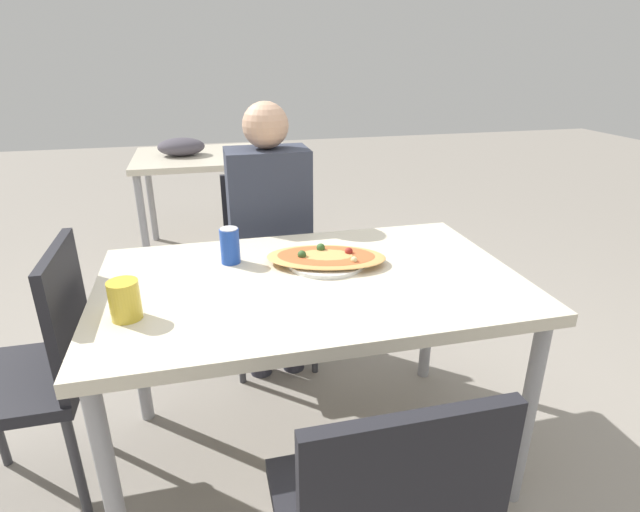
{
  "coord_description": "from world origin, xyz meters",
  "views": [
    {
      "loc": [
        -0.32,
        -1.43,
        1.41
      ],
      "look_at": [
        0.04,
        0.03,
        0.79
      ],
      "focal_mm": 28.0,
      "sensor_mm": 36.0,
      "label": 1
    }
  ],
  "objects_px": {
    "dining_table": "(311,297)",
    "chair_far_seated": "(268,257)",
    "drink_glass": "(125,300)",
    "chair_side_left": "(37,365)",
    "pizza_main": "(326,258)",
    "person_seated": "(270,223)",
    "soda_can": "(230,246)"
  },
  "relations": [
    {
      "from": "chair_side_left",
      "to": "pizza_main",
      "type": "relative_size",
      "value": 1.94
    },
    {
      "from": "chair_side_left",
      "to": "pizza_main",
      "type": "height_order",
      "value": "chair_side_left"
    },
    {
      "from": "dining_table",
      "to": "chair_far_seated",
      "type": "distance_m",
      "value": 0.76
    },
    {
      "from": "person_seated",
      "to": "pizza_main",
      "type": "relative_size",
      "value": 2.69
    },
    {
      "from": "dining_table",
      "to": "chair_side_left",
      "type": "relative_size",
      "value": 1.52
    },
    {
      "from": "person_seated",
      "to": "pizza_main",
      "type": "distance_m",
      "value": 0.54
    },
    {
      "from": "pizza_main",
      "to": "drink_glass",
      "type": "relative_size",
      "value": 4.12
    },
    {
      "from": "chair_far_seated",
      "to": "pizza_main",
      "type": "relative_size",
      "value": 1.94
    },
    {
      "from": "dining_table",
      "to": "chair_far_seated",
      "type": "xyz_separation_m",
      "value": [
        -0.04,
        0.74,
        -0.15
      ]
    },
    {
      "from": "chair_far_seated",
      "to": "drink_glass",
      "type": "height_order",
      "value": "chair_far_seated"
    },
    {
      "from": "person_seated",
      "to": "pizza_main",
      "type": "height_order",
      "value": "person_seated"
    },
    {
      "from": "dining_table",
      "to": "person_seated",
      "type": "xyz_separation_m",
      "value": [
        -0.04,
        0.63,
        0.05
      ]
    },
    {
      "from": "chair_far_seated",
      "to": "drink_glass",
      "type": "distance_m",
      "value": 1.05
    },
    {
      "from": "chair_side_left",
      "to": "pizza_main",
      "type": "distance_m",
      "value": 0.97
    },
    {
      "from": "pizza_main",
      "to": "soda_can",
      "type": "bearing_deg",
      "value": 164.65
    },
    {
      "from": "chair_side_left",
      "to": "person_seated",
      "type": "distance_m",
      "value": 1.03
    },
    {
      "from": "pizza_main",
      "to": "person_seated",
      "type": "bearing_deg",
      "value": 102.61
    },
    {
      "from": "person_seated",
      "to": "drink_glass",
      "type": "height_order",
      "value": "person_seated"
    },
    {
      "from": "chair_far_seated",
      "to": "drink_glass",
      "type": "relative_size",
      "value": 8.01
    },
    {
      "from": "chair_far_seated",
      "to": "person_seated",
      "type": "relative_size",
      "value": 0.72
    },
    {
      "from": "chair_far_seated",
      "to": "drink_glass",
      "type": "bearing_deg",
      "value": 60.07
    },
    {
      "from": "person_seated",
      "to": "dining_table",
      "type": "bearing_deg",
      "value": 93.71
    },
    {
      "from": "soda_can",
      "to": "person_seated",
      "type": "bearing_deg",
      "value": 65.65
    },
    {
      "from": "dining_table",
      "to": "chair_side_left",
      "type": "xyz_separation_m",
      "value": [
        -0.86,
        0.04,
        -0.15
      ]
    },
    {
      "from": "person_seated",
      "to": "drink_glass",
      "type": "distance_m",
      "value": 0.92
    },
    {
      "from": "person_seated",
      "to": "pizza_main",
      "type": "xyz_separation_m",
      "value": [
        0.12,
        -0.53,
        0.04
      ]
    },
    {
      "from": "dining_table",
      "to": "pizza_main",
      "type": "bearing_deg",
      "value": 52.58
    },
    {
      "from": "person_seated",
      "to": "soda_can",
      "type": "relative_size",
      "value": 9.79
    },
    {
      "from": "chair_side_left",
      "to": "person_seated",
      "type": "xyz_separation_m",
      "value": [
        0.82,
        0.58,
        0.21
      ]
    },
    {
      "from": "chair_far_seated",
      "to": "soda_can",
      "type": "height_order",
      "value": "chair_far_seated"
    },
    {
      "from": "chair_far_seated",
      "to": "drink_glass",
      "type": "xyz_separation_m",
      "value": [
        -0.51,
        -0.88,
        0.28
      ]
    },
    {
      "from": "dining_table",
      "to": "person_seated",
      "type": "distance_m",
      "value": 0.63
    }
  ]
}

